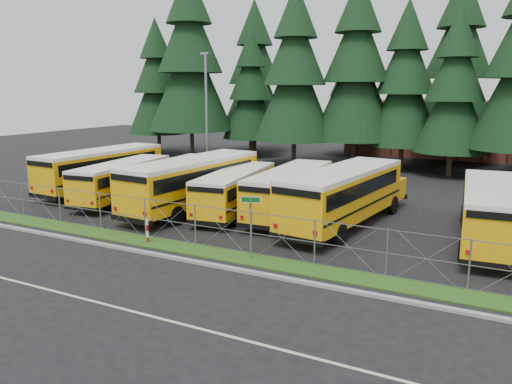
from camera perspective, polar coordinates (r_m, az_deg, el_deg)
ground at (r=24.35m, az=-3.62°, el=-5.77°), size 120.00×120.00×0.00m
curb at (r=21.87m, az=-7.82°, el=-7.75°), size 50.00×0.25×0.12m
grass_verge at (r=22.97m, az=-5.81°, el=-6.82°), size 50.00×1.40×0.06m
road_lane_line at (r=18.39m, az=-16.78°, el=-12.21°), size 50.00×0.12×0.01m
chainlink_fence at (r=23.25m, az=-4.92°, el=-4.07°), size 44.00×0.10×2.00m
brick_building at (r=60.36m, az=21.64°, el=6.81°), size 22.00×10.00×6.00m
bus_0 at (r=37.69m, az=-16.78°, el=2.40°), size 3.43×11.81×3.06m
bus_1 at (r=34.08m, az=-14.67°, el=1.19°), size 3.57×10.18×2.61m
bus_2 at (r=33.58m, az=-9.22°, el=1.28°), size 3.13×10.18×2.63m
bus_3 at (r=30.65m, az=-6.74°, el=0.90°), size 3.80×12.39×3.20m
bus_4 at (r=29.81m, az=-2.11°, el=0.06°), size 3.65×10.04×2.57m
bus_5 at (r=29.13m, az=4.18°, el=-0.05°), size 3.00×10.65×2.76m
bus_6 at (r=27.38m, az=10.29°, el=-0.55°), size 4.30×12.30×3.16m
bus_east at (r=26.33m, az=25.26°, el=-2.27°), size 3.46×11.24×2.90m
street_sign at (r=21.37m, az=-0.62°, el=-2.57°), size 0.80×0.53×2.81m
striped_bollard at (r=24.60m, az=-12.31°, el=-4.38°), size 0.11×0.11×1.20m
light_standard at (r=41.09m, az=-5.67°, el=9.14°), size 0.70×0.35×10.14m
conifer_0 at (r=59.35m, az=-11.24°, el=11.75°), size 6.85×6.85×15.14m
conifer_1 at (r=54.82m, az=-7.55°, el=14.34°), size 8.96×8.96×19.81m
conifer_2 at (r=54.74m, az=-0.59°, el=11.19°), size 6.15×6.15×13.60m
conifer_3 at (r=48.04m, az=4.46°, el=13.05°), size 7.64×7.64×16.90m
conifer_4 at (r=48.21m, az=11.38°, el=13.21°), size 7.91×7.91×17.49m
conifer_5 at (r=47.71m, az=16.68°, el=11.54°), size 6.83×6.83×15.11m
conifer_6 at (r=45.19m, az=21.77°, el=10.47°), size 6.30×6.30×13.93m
conifer_10 at (r=59.52m, az=-0.17°, el=13.02°), size 7.83×7.83×17.32m
conifer_11 at (r=56.73m, az=10.96°, el=11.37°), size 6.48×6.48×14.33m
conifer_12 at (r=53.17m, az=22.05°, el=12.94°), size 8.33×8.33×18.42m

